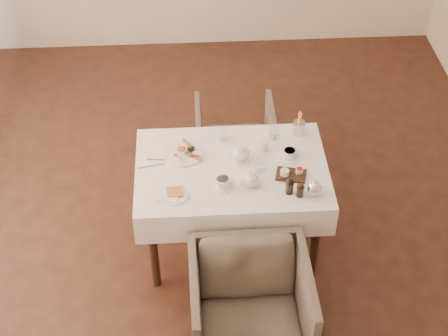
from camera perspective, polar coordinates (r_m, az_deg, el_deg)
name	(u,v)px	position (r m, az deg, el deg)	size (l,w,h in m)	color
table	(231,180)	(4.63, 0.62, -1.00)	(1.28, 0.88, 0.75)	black
armchair_near	(250,308)	(4.29, 2.19, -11.59)	(0.73, 0.75, 0.68)	#50453B
armchair_far	(235,140)	(5.50, 0.91, 2.36)	(0.62, 0.64, 0.58)	#50453B
breakfast_plate	(183,153)	(4.65, -3.39, 1.26)	(0.27, 0.27, 0.03)	white
side_plate	(172,195)	(4.36, -4.34, -2.24)	(0.21, 0.20, 0.02)	white
teapot_centre	(240,152)	(4.57, 1.35, 1.31)	(0.16, 0.12, 0.13)	white
teapot_front	(251,179)	(4.38, 2.23, -0.89)	(0.15, 0.12, 0.12)	white
creamer	(263,145)	(4.67, 3.25, 1.95)	(0.06, 0.06, 0.08)	white
teacup_near	(223,183)	(4.39, -0.12, -1.26)	(0.14, 0.14, 0.07)	white
teacup_far	(289,154)	(4.62, 5.46, 1.13)	(0.14, 0.14, 0.07)	white
glass_left	(224,134)	(4.75, -0.04, 2.82)	(0.06, 0.06, 0.09)	silver
glass_mid	(260,165)	(4.50, 3.03, 0.26)	(0.07, 0.07, 0.10)	silver
glass_right	(274,132)	(4.77, 4.20, 2.98)	(0.07, 0.07, 0.10)	silver
condiment_board	(291,174)	(4.50, 5.58, -0.50)	(0.22, 0.17, 0.05)	black
pepper_mill_left	(290,186)	(4.35, 5.48, -1.50)	(0.06, 0.06, 0.12)	black
pepper_mill_right	(300,190)	(4.34, 6.35, -1.83)	(0.05, 0.05, 0.10)	black
silver_pot	(314,187)	(4.35, 7.50, -1.60)	(0.11, 0.09, 0.12)	white
fries_cup	(299,125)	(4.80, 6.26, 3.59)	(0.08, 0.08, 0.18)	silver
cutlery_fork	(162,160)	(4.62, -5.20, 0.68)	(0.02, 0.20, 0.00)	silver
cutlery_knife	(151,166)	(4.58, -6.06, 0.16)	(0.01, 0.18, 0.00)	silver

